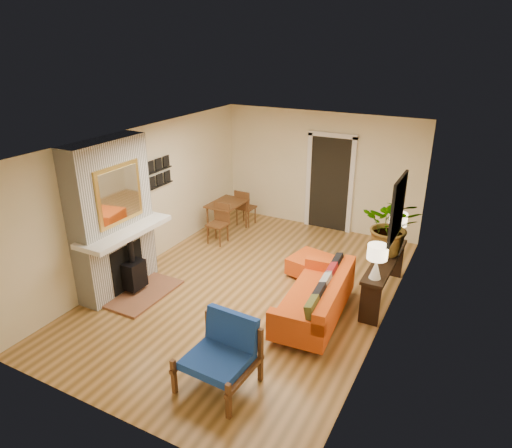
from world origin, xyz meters
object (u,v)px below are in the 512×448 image
object	(u,v)px
dining_table	(230,209)
lamp_near	(377,258)
blue_chair	(223,349)
console_table	(385,267)
sofa	(319,299)
houseplant	(392,225)
lamp_far	(398,224)
ottoman	(311,265)

from	to	relation	value
dining_table	lamp_near	distance (m)	4.15
blue_chair	console_table	xyz separation A→B (m)	(1.30, 2.92, 0.10)
sofa	blue_chair	bearing A→B (deg)	-106.99
console_table	houseplant	size ratio (longest dim) A/B	1.85
sofa	blue_chair	xyz separation A→B (m)	(-0.57, -1.87, 0.15)
sofa	lamp_far	distance (m)	2.07
lamp_near	ottoman	bearing A→B (deg)	146.09
blue_chair	console_table	world-z (taller)	blue_chair
sofa	ottoman	size ratio (longest dim) A/B	2.42
ottoman	lamp_far	xyz separation A→B (m)	(1.33, 0.56, 0.86)
ottoman	lamp_near	bearing A→B (deg)	-33.91
sofa	blue_chair	size ratio (longest dim) A/B	2.24
ottoman	blue_chair	xyz separation A→B (m)	(0.03, -3.11, 0.27)
sofa	houseplant	distance (m)	1.72
lamp_near	houseplant	world-z (taller)	houseplant
ottoman	dining_table	distance (m)	2.56
sofa	blue_chair	world-z (taller)	blue_chair
ottoman	houseplant	bearing A→B (deg)	2.15
dining_table	houseplant	world-z (taller)	houseplant
console_table	lamp_near	bearing A→B (deg)	-90.00
sofa	ottoman	world-z (taller)	sofa
ottoman	blue_chair	size ratio (longest dim) A/B	0.93
lamp_near	houseplant	size ratio (longest dim) A/B	0.54
ottoman	lamp_near	size ratio (longest dim) A/B	1.53
sofa	console_table	xyz separation A→B (m)	(0.73, 1.05, 0.24)
console_table	lamp_far	size ratio (longest dim) A/B	3.43
houseplant	console_table	bearing A→B (deg)	-87.59
lamp_far	houseplant	xyz separation A→B (m)	(-0.01, -0.51, 0.16)
sofa	lamp_far	xyz separation A→B (m)	(0.73, 1.79, 0.73)
ottoman	dining_table	bearing A→B (deg)	156.59
console_table	ottoman	bearing A→B (deg)	171.95
ottoman	lamp_far	size ratio (longest dim) A/B	1.53
console_table	lamp_far	distance (m)	0.89
blue_chair	dining_table	world-z (taller)	blue_chair
dining_table	lamp_far	xyz separation A→B (m)	(3.65, -0.45, 0.51)
ottoman	blue_chair	distance (m)	3.12
blue_chair	houseplant	xyz separation A→B (m)	(1.29, 3.16, 0.74)
lamp_near	blue_chair	bearing A→B (deg)	-120.41
dining_table	houseplant	size ratio (longest dim) A/B	1.57
sofa	lamp_far	bearing A→B (deg)	67.89
houseplant	lamp_far	bearing A→B (deg)	88.87
dining_table	lamp_near	size ratio (longest dim) A/B	2.91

